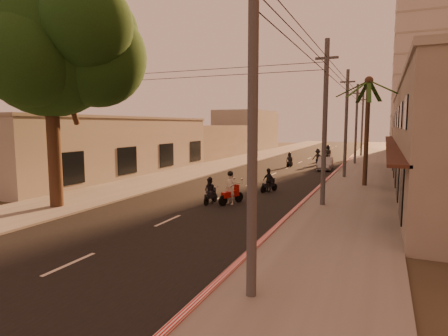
{
  "coord_description": "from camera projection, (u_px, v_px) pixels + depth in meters",
  "views": [
    {
      "loc": [
        9.18,
        -12.74,
        4.5
      ],
      "look_at": [
        0.56,
        7.38,
        1.96
      ],
      "focal_mm": 30.0,
      "sensor_mm": 36.0,
      "label": 1
    }
  ],
  "objects": [
    {
      "name": "ground",
      "position": [
        143.0,
        232.0,
        15.74
      ],
      "size": [
        160.0,
        160.0,
        0.0
      ],
      "primitive_type": "plane",
      "color": "#383023",
      "rests_on": "ground"
    },
    {
      "name": "road",
      "position": [
        273.0,
        174.0,
        34.01
      ],
      "size": [
        10.0,
        140.0,
        0.02
      ],
      "primitive_type": "cube",
      "color": "black",
      "rests_on": "ground"
    },
    {
      "name": "sidewalk_right",
      "position": [
        360.0,
        178.0,
        31.07
      ],
      "size": [
        5.0,
        140.0,
        0.12
      ],
      "primitive_type": "cube",
      "color": "slate",
      "rests_on": "ground"
    },
    {
      "name": "sidewalk_left",
      "position": [
        199.0,
        170.0,
        36.93
      ],
      "size": [
        5.0,
        140.0,
        0.12
      ],
      "primitive_type": "cube",
      "color": "slate",
      "rests_on": "ground"
    },
    {
      "name": "curb_stripe",
      "position": [
        322.0,
        185.0,
        27.43
      ],
      "size": [
        0.2,
        60.0,
        0.2
      ],
      "primitive_type": "cube",
      "color": "red",
      "rests_on": "ground"
    },
    {
      "name": "left_building",
      "position": [
        105.0,
        146.0,
        33.7
      ],
      "size": [
        8.2,
        24.2,
        5.2
      ],
      "color": "#9D978E",
      "rests_on": "ground"
    },
    {
      "name": "distant_tower",
      "position": [
        435.0,
        64.0,
        59.01
      ],
      "size": [
        12.1,
        12.1,
        28.0
      ],
      "color": "#B7B5B2",
      "rests_on": "ground"
    },
    {
      "name": "broadleaf_tree",
      "position": [
        57.0,
        47.0,
        19.31
      ],
      "size": [
        9.6,
        8.7,
        12.1
      ],
      "color": "black",
      "rests_on": "ground"
    },
    {
      "name": "palm_tree",
      "position": [
        369.0,
        87.0,
        26.4
      ],
      "size": [
        5.0,
        5.0,
        8.2
      ],
      "color": "black",
      "rests_on": "ground"
    },
    {
      "name": "utility_poles",
      "position": [
        347.0,
        100.0,
        30.83
      ],
      "size": [
        1.2,
        48.26,
        9.0
      ],
      "color": "#38383A",
      "rests_on": "ground"
    },
    {
      "name": "filler_right",
      "position": [
        423.0,
        136.0,
        51.01
      ],
      "size": [
        8.0,
        14.0,
        6.0
      ],
      "primitive_type": "cube",
      "color": "#9D978E",
      "rests_on": "ground"
    },
    {
      "name": "filler_left_near",
      "position": [
        203.0,
        141.0,
        52.01
      ],
      "size": [
        8.0,
        14.0,
        4.4
      ],
      "primitive_type": "cube",
      "color": "#9D978E",
      "rests_on": "ground"
    },
    {
      "name": "filler_left_far",
      "position": [
        247.0,
        130.0,
        68.3
      ],
      "size": [
        8.0,
        14.0,
        7.0
      ],
      "primitive_type": "cube",
      "color": "#9D978E",
      "rests_on": "ground"
    },
    {
      "name": "scooter_red",
      "position": [
        230.0,
        189.0,
        21.15
      ],
      "size": [
        1.05,
        1.87,
        1.93
      ],
      "rotation": [
        0.0,
        0.0,
        -0.36
      ],
      "color": "black",
      "rests_on": "ground"
    },
    {
      "name": "scooter_mid_a",
      "position": [
        210.0,
        192.0,
        21.27
      ],
      "size": [
        0.74,
        1.6,
        1.57
      ],
      "rotation": [
        0.0,
        0.0,
        -0.02
      ],
      "color": "black",
      "rests_on": "ground"
    },
    {
      "name": "scooter_mid_b",
      "position": [
        268.0,
        181.0,
        25.04
      ],
      "size": [
        1.17,
        1.55,
        1.61
      ],
      "rotation": [
        0.0,
        0.0,
        -0.41
      ],
      "color": "black",
      "rests_on": "ground"
    },
    {
      "name": "scooter_far_a",
      "position": [
        290.0,
        160.0,
        39.88
      ],
      "size": [
        0.88,
        1.63,
        1.6
      ],
      "rotation": [
        0.0,
        0.0,
        -0.14
      ],
      "color": "black",
      "rests_on": "ground"
    },
    {
      "name": "scooter_far_b",
      "position": [
        318.0,
        158.0,
        41.61
      ],
      "size": [
        1.22,
        1.93,
        1.9
      ],
      "rotation": [
        0.0,
        0.0,
        0.05
      ],
      "color": "black",
      "rests_on": "ground"
    },
    {
      "name": "parked_car",
      "position": [
        325.0,
        164.0,
        37.29
      ],
      "size": [
        1.83,
        4.04,
        1.28
      ],
      "primitive_type": "imported",
      "rotation": [
        0.0,
        0.0,
        0.06
      ],
      "color": "gray",
      "rests_on": "ground"
    },
    {
      "name": "scooter_far_c",
      "position": [
        328.0,
        153.0,
        47.56
      ],
      "size": [
        1.01,
        1.99,
        1.96
      ],
      "rotation": [
        0.0,
        0.0,
        -0.09
      ],
      "color": "black",
      "rests_on": "ground"
    }
  ]
}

